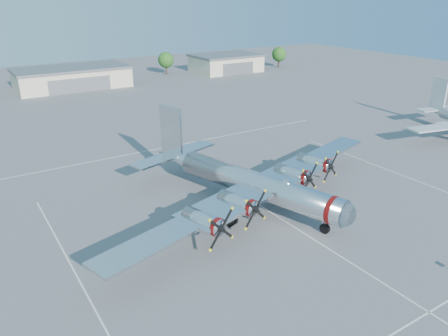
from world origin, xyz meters
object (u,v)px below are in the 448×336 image
hangar_center (72,77)px  main_bomber_b29 (247,204)px  hangar_east (226,63)px  tree_far_east (279,54)px  tree_east (166,60)px

hangar_center → main_bomber_b29: 80.83m
hangar_east → tree_far_east: 20.15m
hangar_center → tree_far_east: tree_far_east is taller
hangar_center → hangar_east: (48.00, 0.00, 0.00)m
tree_far_east → main_bomber_b29: 104.88m
hangar_east → tree_far_east: size_ratio=3.10×
tree_far_east → hangar_center: bearing=178.3°
hangar_east → tree_east: 19.04m
hangar_east → main_bomber_b29: hangar_east is taller
hangar_center → hangar_east: size_ratio=1.39×
tree_east → tree_far_east: same height
hangar_east → tree_far_east: bearing=-5.6°
tree_east → main_bomber_b29: size_ratio=0.15×
tree_far_east → main_bomber_b29: size_ratio=0.15×
hangar_center → main_bomber_b29: hangar_center is taller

